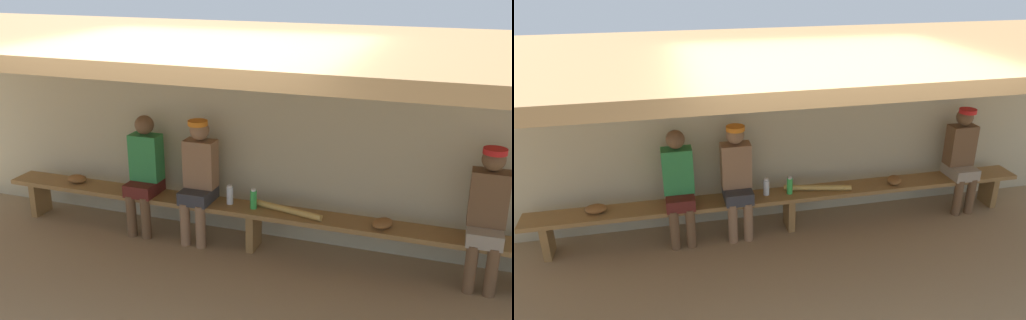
% 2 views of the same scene
% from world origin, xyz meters
% --- Properties ---
extents(ground_plane, '(24.00, 24.00, 0.00)m').
position_xyz_m(ground_plane, '(0.00, 0.00, 0.00)').
color(ground_plane, '#937754').
extents(back_wall, '(8.00, 0.20, 2.20)m').
position_xyz_m(back_wall, '(0.00, 2.00, 1.10)').
color(back_wall, '#B7AD8C').
rests_on(back_wall, ground).
extents(dugout_roof, '(8.00, 2.80, 0.12)m').
position_xyz_m(dugout_roof, '(0.00, 0.70, 2.26)').
color(dugout_roof, '#9E7547').
rests_on(dugout_roof, back_wall).
extents(bench, '(6.00, 0.36, 0.46)m').
position_xyz_m(bench, '(0.00, 1.55, 0.39)').
color(bench, olive).
rests_on(bench, ground).
extents(player_middle, '(0.34, 0.42, 1.34)m').
position_xyz_m(player_middle, '(2.26, 1.55, 0.75)').
color(player_middle, gray).
rests_on(player_middle, ground).
extents(player_with_sunglasses, '(0.34, 0.42, 1.34)m').
position_xyz_m(player_with_sunglasses, '(-0.63, 1.55, 0.75)').
color(player_with_sunglasses, '#333338').
rests_on(player_with_sunglasses, ground).
extents(player_in_white, '(0.34, 0.42, 1.34)m').
position_xyz_m(player_in_white, '(-1.29, 1.55, 0.73)').
color(player_in_white, '#591E19').
rests_on(player_in_white, ground).
extents(water_bottle_green, '(0.07, 0.07, 0.22)m').
position_xyz_m(water_bottle_green, '(-0.00, 1.54, 0.56)').
color(water_bottle_green, green).
rests_on(water_bottle_green, bench).
extents(water_bottle_clear, '(0.07, 0.07, 0.21)m').
position_xyz_m(water_bottle_clear, '(-0.28, 1.57, 0.56)').
color(water_bottle_clear, silver).
rests_on(water_bottle_clear, bench).
extents(baseball_glove_dark_brown, '(0.25, 0.18, 0.09)m').
position_xyz_m(baseball_glove_dark_brown, '(-2.20, 1.57, 0.51)').
color(baseball_glove_dark_brown, brown).
rests_on(baseball_glove_dark_brown, bench).
extents(baseball_glove_worn, '(0.27, 0.29, 0.09)m').
position_xyz_m(baseball_glove_worn, '(1.34, 1.52, 0.51)').
color(baseball_glove_worn, brown).
rests_on(baseball_glove_worn, bench).
extents(baseball_bat, '(0.81, 0.25, 0.07)m').
position_xyz_m(baseball_bat, '(0.35, 1.55, 0.49)').
color(baseball_bat, tan).
rests_on(baseball_bat, bench).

